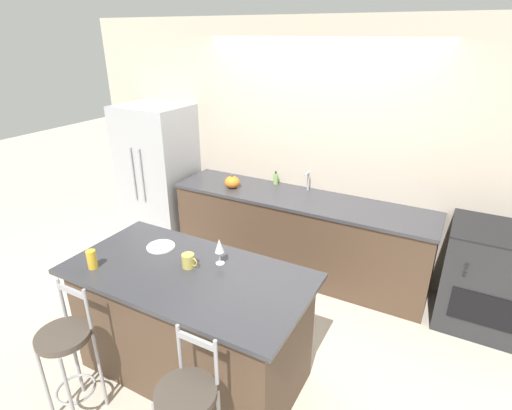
% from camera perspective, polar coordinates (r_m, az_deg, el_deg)
% --- Properties ---
extents(ground_plane, '(18.00, 18.00, 0.00)m').
position_cam_1_polar(ground_plane, '(4.44, 3.81, -11.43)').
color(ground_plane, beige).
extents(wall_back, '(6.00, 0.07, 2.70)m').
position_cam_1_polar(wall_back, '(4.48, 8.25, 7.88)').
color(wall_back, beige).
rests_on(wall_back, ground_plane).
extents(back_counter, '(2.87, 0.71, 0.91)m').
position_cam_1_polar(back_counter, '(4.51, 6.07, -4.12)').
color(back_counter, '#4C3828').
rests_on(back_counter, ground_plane).
extents(sink_faucet, '(0.02, 0.13, 0.22)m').
position_cam_1_polar(sink_faucet, '(4.45, 7.41, 3.71)').
color(sink_faucet, '#ADAFB5').
rests_on(sink_faucet, back_counter).
extents(kitchen_island, '(1.82, 0.93, 0.94)m').
position_cam_1_polar(kitchen_island, '(3.25, -9.23, -16.31)').
color(kitchen_island, '#4C3828').
rests_on(kitchen_island, ground_plane).
extents(refrigerator, '(0.86, 0.73, 1.73)m').
position_cam_1_polar(refrigerator, '(5.30, -13.71, 4.44)').
color(refrigerator, '#ADAFB5').
rests_on(refrigerator, ground_plane).
extents(oven_range, '(0.78, 0.71, 0.97)m').
position_cam_1_polar(oven_range, '(4.25, 30.37, -9.00)').
color(oven_range, '#28282B').
rests_on(oven_range, ground_plane).
extents(bar_stool_near, '(0.35, 0.35, 1.03)m').
position_cam_1_polar(bar_stool_near, '(3.13, -25.34, -18.11)').
color(bar_stool_near, '#99999E').
rests_on(bar_stool_near, ground_plane).
extents(bar_stool_far, '(0.35, 0.35, 1.03)m').
position_cam_1_polar(bar_stool_far, '(2.58, -9.69, -26.68)').
color(bar_stool_far, '#99999E').
rests_on(bar_stool_far, ground_plane).
extents(dinner_plate, '(0.23, 0.23, 0.02)m').
position_cam_1_polar(dinner_plate, '(3.32, -13.44, -5.77)').
color(dinner_plate, white).
rests_on(dinner_plate, kitchen_island).
extents(wine_glass, '(0.07, 0.07, 0.21)m').
position_cam_1_polar(wine_glass, '(2.96, -5.25, -5.88)').
color(wine_glass, white).
rests_on(wine_glass, kitchen_island).
extents(coffee_mug, '(0.13, 0.09, 0.10)m').
position_cam_1_polar(coffee_mug, '(3.00, -9.62, -7.85)').
color(coffee_mug, '#C1B251').
rests_on(coffee_mug, kitchen_island).
extents(tumbler_cup, '(0.07, 0.07, 0.14)m').
position_cam_1_polar(tumbler_cup, '(3.17, -22.41, -7.20)').
color(tumbler_cup, gold).
rests_on(tumbler_cup, kitchen_island).
extents(pumpkin_decoration, '(0.17, 0.17, 0.16)m').
position_cam_1_polar(pumpkin_decoration, '(4.53, -3.43, 3.29)').
color(pumpkin_decoration, orange).
rests_on(pumpkin_decoration, back_counter).
extents(soap_bottle, '(0.05, 0.05, 0.16)m').
position_cam_1_polar(soap_bottle, '(4.64, 2.83, 3.77)').
color(soap_bottle, '#89B260').
rests_on(soap_bottle, back_counter).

